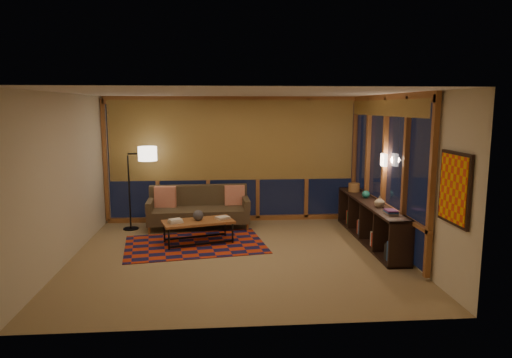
{
  "coord_description": "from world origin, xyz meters",
  "views": [
    {
      "loc": [
        -0.27,
        -7.37,
        2.49
      ],
      "look_at": [
        0.35,
        0.45,
        1.24
      ],
      "focal_mm": 32.0,
      "sensor_mm": 36.0,
      "label": 1
    }
  ],
  "objects": [
    {
      "name": "ceiling",
      "position": [
        0.0,
        0.0,
        2.7
      ],
      "size": [
        5.5,
        5.0,
        0.01
      ],
      "primitive_type": "cube",
      "color": "silver",
      "rests_on": "walls"
    },
    {
      "name": "vase",
      "position": [
        2.49,
        0.21,
        0.85
      ],
      "size": [
        0.21,
        0.21,
        0.19
      ],
      "primitive_type": "imported",
      "rotation": [
        0.0,
        0.0,
        -0.17
      ],
      "color": "tan",
      "rests_on": "bookshelf"
    },
    {
      "name": "bookshelf",
      "position": [
        2.49,
        0.68,
        0.38
      ],
      "size": [
        0.4,
        3.02,
        0.75
      ],
      "primitive_type": null,
      "color": "black",
      "rests_on": "floor"
    },
    {
      "name": "walls",
      "position": [
        0.0,
        0.0,
        1.35
      ],
      "size": [
        5.51,
        5.01,
        2.7
      ],
      "color": "beige",
      "rests_on": "floor"
    },
    {
      "name": "wall_art",
      "position": [
        2.71,
        -1.85,
        1.45
      ],
      "size": [
        0.06,
        0.74,
        0.94
      ],
      "primitive_type": null,
      "color": "red",
      "rests_on": "walls"
    },
    {
      "name": "ceramic_pot",
      "position": [
        -0.69,
        0.82,
        0.52
      ],
      "size": [
        0.25,
        0.25,
        0.2
      ],
      "primitive_type": "sphere",
      "rotation": [
        0.0,
        0.0,
        0.3
      ],
      "color": "black",
      "rests_on": "coffee_table"
    },
    {
      "name": "floor_lamp",
      "position": [
        -2.12,
        1.88,
        0.85
      ],
      "size": [
        0.57,
        0.38,
        1.71
      ],
      "primitive_type": null,
      "rotation": [
        0.0,
        0.0,
        -0.01
      ],
      "color": "black",
      "rests_on": "floor"
    },
    {
      "name": "area_rug",
      "position": [
        -0.75,
        0.7,
        0.01
      ],
      "size": [
        2.7,
        2.01,
        0.01
      ],
      "primitive_type": "cube",
      "rotation": [
        0.0,
        0.0,
        0.15
      ],
      "color": "#B53010",
      "rests_on": "floor"
    },
    {
      "name": "teal_bowl",
      "position": [
        2.49,
        0.97,
        0.83
      ],
      "size": [
        0.18,
        0.18,
        0.15
      ],
      "primitive_type": "sphere",
      "rotation": [
        0.0,
        0.0,
        0.19
      ],
      "color": "#1A655A",
      "rests_on": "bookshelf"
    },
    {
      "name": "basket",
      "position": [
        2.47,
        1.68,
        0.84
      ],
      "size": [
        0.25,
        0.25,
        0.17
      ],
      "primitive_type": "cylinder",
      "rotation": [
        0.0,
        0.0,
        -0.08
      ],
      "color": "brown",
      "rests_on": "bookshelf"
    },
    {
      "name": "sofa",
      "position": [
        -0.73,
        1.87,
        0.42
      ],
      "size": [
        2.08,
        0.91,
        0.84
      ],
      "primitive_type": null,
      "rotation": [
        0.0,
        0.0,
        0.04
      ],
      "color": "#493D2B",
      "rests_on": "floor"
    },
    {
      "name": "coffee_table",
      "position": [
        -0.69,
        0.8,
        0.21
      ],
      "size": [
        1.38,
        0.91,
        0.42
      ],
      "primitive_type": null,
      "rotation": [
        0.0,
        0.0,
        0.28
      ],
      "color": "brown",
      "rests_on": "floor"
    },
    {
      "name": "book_stack_b",
      "position": [
        -0.24,
        0.89,
        0.45
      ],
      "size": [
        0.33,
        0.31,
        0.05
      ],
      "primitive_type": null,
      "rotation": [
        0.0,
        0.0,
        0.58
      ],
      "color": "silver",
      "rests_on": "coffee_table"
    },
    {
      "name": "window_wall_back",
      "position": [
        0.0,
        2.43,
        1.35
      ],
      "size": [
        5.3,
        0.16,
        2.6
      ],
      "primitive_type": null,
      "color": "brown",
      "rests_on": "walls"
    },
    {
      "name": "floor",
      "position": [
        0.0,
        0.0,
        0.0
      ],
      "size": [
        5.5,
        5.0,
        0.01
      ],
      "primitive_type": "cube",
      "color": "#9F8355",
      "rests_on": "ground"
    },
    {
      "name": "shelf_book_stack",
      "position": [
        2.49,
        -0.33,
        0.79
      ],
      "size": [
        0.21,
        0.26,
        0.07
      ],
      "primitive_type": null,
      "rotation": [
        0.0,
        0.0,
        0.2
      ],
      "color": "silver",
      "rests_on": "bookshelf"
    },
    {
      "name": "pillow_left",
      "position": [
        -1.42,
        2.02,
        0.64
      ],
      "size": [
        0.45,
        0.19,
        0.43
      ],
      "primitive_type": null,
      "rotation": [
        0.0,
        0.0,
        -0.1
      ],
      "color": "red",
      "rests_on": "sofa"
    },
    {
      "name": "wall_sconce",
      "position": [
        2.62,
        0.45,
        1.55
      ],
      "size": [
        0.12,
        0.18,
        0.22
      ],
      "primitive_type": null,
      "color": "#FBE8CD",
      "rests_on": "walls"
    },
    {
      "name": "window_wall_right",
      "position": [
        2.68,
        0.6,
        1.35
      ],
      "size": [
        0.16,
        3.7,
        2.6
      ],
      "primitive_type": null,
      "color": "brown",
      "rests_on": "walls"
    },
    {
      "name": "book_stack_a",
      "position": [
        -1.09,
        0.67,
        0.46
      ],
      "size": [
        0.32,
        0.3,
        0.08
      ],
      "primitive_type": null,
      "rotation": [
        0.0,
        0.0,
        0.47
      ],
      "color": "silver",
      "rests_on": "coffee_table"
    },
    {
      "name": "pillow_right",
      "position": [
        0.02,
        2.11,
        0.63
      ],
      "size": [
        0.43,
        0.18,
        0.42
      ],
      "primitive_type": null,
      "rotation": [
        0.0,
        0.0,
        0.09
      ],
      "color": "red",
      "rests_on": "sofa"
    }
  ]
}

